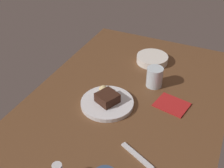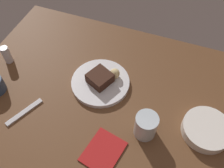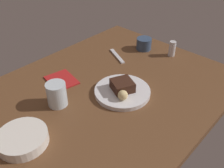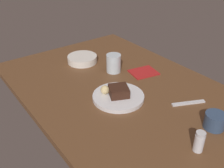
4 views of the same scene
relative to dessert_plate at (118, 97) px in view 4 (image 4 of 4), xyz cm
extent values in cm
cube|color=brown|center=(-8.75, 6.63, -2.42)|extent=(120.00, 84.00, 3.00)
cylinder|color=silver|center=(0.00, 0.00, 0.00)|extent=(22.98, 22.98, 1.84)
cube|color=#381E14|center=(0.08, 0.14, 2.99)|extent=(10.85, 10.84, 4.13)
sphere|color=#DBC184|center=(-4.52, -4.02, 2.91)|extent=(3.97, 3.97, 3.97)
cylinder|color=silver|center=(41.14, 2.26, 2.38)|extent=(3.45, 3.45, 6.60)
cylinder|color=silver|center=(41.14, 2.26, 6.28)|extent=(3.28, 3.28, 1.20)
cylinder|color=silver|center=(-22.11, 14.01, 3.86)|extent=(7.64, 7.64, 9.57)
cylinder|color=white|center=(-41.85, 6.25, 0.95)|extent=(16.58, 16.58, 3.74)
cylinder|color=#334766|center=(37.15, 16.97, 2.15)|extent=(7.91, 7.91, 6.14)
cube|color=silver|center=(21.26, 21.90, -0.57)|extent=(7.95, 14.36, 0.70)
cube|color=#B21E1E|center=(-11.37, 25.68, -0.62)|extent=(13.57, 15.58, 0.60)
camera|label=1|loc=(85.46, 41.61, 79.64)|focal=45.74mm
camera|label=2|loc=(-24.42, 52.48, 77.43)|focal=39.11mm
camera|label=3|loc=(-62.78, -52.17, 62.92)|focal=40.17mm
camera|label=4|loc=(75.99, -59.97, 63.65)|focal=41.78mm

